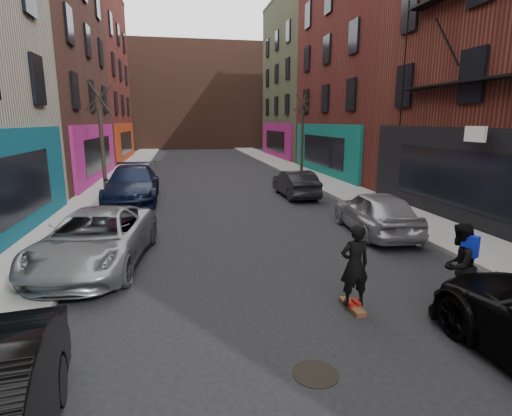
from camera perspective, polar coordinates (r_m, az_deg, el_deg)
name	(u,v)px	position (r m, az deg, el deg)	size (l,w,h in m)	color
sidewalk_left	(131,167)	(33.89, -17.39, 5.59)	(2.50, 84.00, 0.13)	gray
sidewalk_right	(281,164)	(34.76, 3.64, 6.28)	(2.50, 84.00, 0.13)	gray
buildings_right	(486,36)	(25.49, 30.00, 20.46)	(12.00, 56.00, 16.00)	#4C2F20
building_far	(194,97)	(59.61, -8.83, 15.35)	(40.00, 10.00, 14.00)	#47281E
tree_left_far	(101,128)	(21.81, -21.28, 10.64)	(2.00, 2.00, 6.50)	black
tree_right_far	(303,124)	(28.79, 6.67, 11.88)	(2.00, 2.00, 6.80)	black
parked_left_far	(96,239)	(11.16, -21.91, -4.12)	(2.39, 5.18, 1.44)	gray
parked_left_end	(132,184)	(19.52, -17.25, 3.28)	(2.32, 5.71, 1.66)	black
parked_right_far	(375,212)	(13.89, 16.70, -0.56)	(1.74, 4.33, 1.47)	#999DA2
parked_right_end	(295,184)	(19.98, 5.66, 3.49)	(1.40, 4.02, 1.32)	black
skateboard	(352,307)	(8.50, 13.60, -13.53)	(0.22, 0.80, 0.10)	brown
skateboarder	(355,265)	(8.16, 13.91, -7.92)	(0.61, 0.40, 1.67)	black
pedestrian	(459,266)	(8.99, 26.96, -7.34)	(1.06, 0.96, 1.76)	black
manhole	(315,374)	(6.53, 8.49, -22.36)	(0.70, 0.70, 0.01)	black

